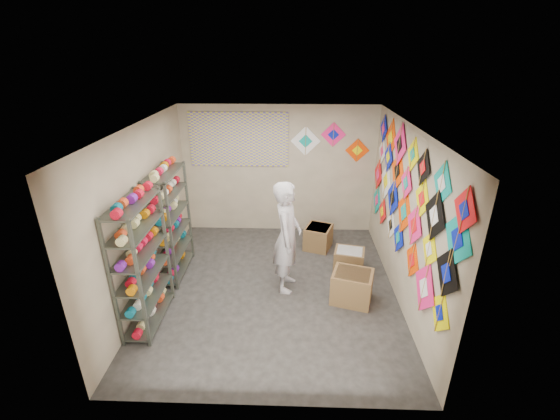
{
  "coord_description": "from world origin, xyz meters",
  "views": [
    {
      "loc": [
        0.29,
        -5.23,
        3.71
      ],
      "look_at": [
        0.1,
        0.3,
        1.3
      ],
      "focal_mm": 24.0,
      "sensor_mm": 36.0,
      "label": 1
    }
  ],
  "objects_px": {
    "shelf_rack_front": "(142,264)",
    "carton_a": "(352,287)",
    "shelf_rack_back": "(170,224)",
    "carton_b": "(349,261)",
    "shopkeeper": "(287,237)",
    "carton_c": "(318,237)"
  },
  "relations": [
    {
      "from": "carton_a",
      "to": "carton_c",
      "type": "height_order",
      "value": "carton_a"
    },
    {
      "from": "shelf_rack_front",
      "to": "carton_a",
      "type": "xyz_separation_m",
      "value": [
        3.03,
        0.57,
        -0.7
      ]
    },
    {
      "from": "shelf_rack_back",
      "to": "carton_a",
      "type": "distance_m",
      "value": 3.2
    },
    {
      "from": "shelf_rack_front",
      "to": "shopkeeper",
      "type": "distance_m",
      "value": 2.2
    },
    {
      "from": "shelf_rack_front",
      "to": "carton_a",
      "type": "distance_m",
      "value": 3.16
    },
    {
      "from": "carton_a",
      "to": "carton_b",
      "type": "distance_m",
      "value": 0.86
    },
    {
      "from": "shelf_rack_back",
      "to": "shopkeeper",
      "type": "bearing_deg",
      "value": -10.97
    },
    {
      "from": "shopkeeper",
      "to": "carton_c",
      "type": "relative_size",
      "value": 3.54
    },
    {
      "from": "shelf_rack_back",
      "to": "shopkeeper",
      "type": "distance_m",
      "value": 2.04
    },
    {
      "from": "shelf_rack_back",
      "to": "carton_b",
      "type": "relative_size",
      "value": 3.7
    },
    {
      "from": "shelf_rack_front",
      "to": "carton_b",
      "type": "height_order",
      "value": "shelf_rack_front"
    },
    {
      "from": "shopkeeper",
      "to": "carton_c",
      "type": "bearing_deg",
      "value": -17.93
    },
    {
      "from": "shelf_rack_back",
      "to": "carton_b",
      "type": "height_order",
      "value": "shelf_rack_back"
    },
    {
      "from": "carton_a",
      "to": "carton_c",
      "type": "relative_size",
      "value": 1.15
    },
    {
      "from": "carton_b",
      "to": "carton_c",
      "type": "distance_m",
      "value": 0.98
    },
    {
      "from": "shopkeeper",
      "to": "carton_b",
      "type": "bearing_deg",
      "value": -59.11
    },
    {
      "from": "carton_a",
      "to": "shopkeeper",
      "type": "bearing_deg",
      "value": 178.2
    },
    {
      "from": "carton_b",
      "to": "shelf_rack_front",
      "type": "bearing_deg",
      "value": -143.07
    },
    {
      "from": "shelf_rack_back",
      "to": "carton_a",
      "type": "height_order",
      "value": "shelf_rack_back"
    },
    {
      "from": "carton_c",
      "to": "carton_a",
      "type": "bearing_deg",
      "value": -56.26
    },
    {
      "from": "shelf_rack_front",
      "to": "shelf_rack_back",
      "type": "distance_m",
      "value": 1.3
    },
    {
      "from": "shelf_rack_back",
      "to": "carton_b",
      "type": "xyz_separation_m",
      "value": [
        3.1,
        0.12,
        -0.74
      ]
    }
  ]
}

